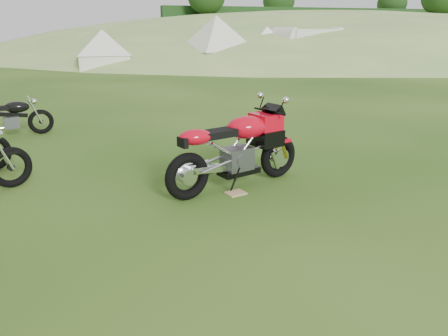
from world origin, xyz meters
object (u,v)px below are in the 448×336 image
object	(u,v)px
tent_right	(267,45)
caravan	(308,47)
sport_motorcycle	(236,144)
tent_left	(103,48)
vintage_moto_d	(10,117)
tent_mid	(217,43)
plywood_board	(236,193)

from	to	relation	value
tent_right	caravan	bearing A→B (deg)	-1.72
sport_motorcycle	caravan	bearing A→B (deg)	41.73
tent_left	caravan	world-z (taller)	tent_left
vintage_moto_d	tent_mid	distance (m)	17.76
vintage_moto_d	tent_mid	xyz separation A→B (m)	(9.23, 15.14, 0.96)
caravan	tent_right	bearing A→B (deg)	153.30
sport_motorcycle	vintage_moto_d	bearing A→B (deg)	111.55
caravan	plywood_board	bearing A→B (deg)	-136.69
tent_right	caravan	xyz separation A→B (m)	(2.59, -0.47, -0.10)
tent_mid	vintage_moto_d	bearing A→B (deg)	-136.45
sport_motorcycle	caravan	distance (m)	22.71
vintage_moto_d	caravan	bearing A→B (deg)	32.30
plywood_board	sport_motorcycle	bearing A→B (deg)	70.90
sport_motorcycle	tent_mid	distance (m)	20.40
sport_motorcycle	tent_mid	size ratio (longest dim) A/B	0.69
tent_left	tent_mid	bearing A→B (deg)	-6.68
tent_left	plywood_board	bearing A→B (deg)	-86.96
sport_motorcycle	tent_right	world-z (taller)	tent_right
vintage_moto_d	tent_right	bearing A→B (deg)	38.50
vintage_moto_d	caravan	world-z (taller)	caravan
tent_right	tent_mid	bearing A→B (deg)	-164.13
vintage_moto_d	tent_left	distance (m)	16.26
plywood_board	vintage_moto_d	distance (m)	5.95
tent_left	sport_motorcycle	bearing A→B (deg)	-86.67
tent_right	vintage_moto_d	bearing A→B (deg)	-120.33
tent_mid	tent_right	world-z (taller)	tent_mid
plywood_board	tent_right	bearing A→B (deg)	66.04
tent_left	vintage_moto_d	bearing A→B (deg)	-99.02
tent_left	caravan	distance (m)	12.40
plywood_board	tent_left	bearing A→B (deg)	92.09
tent_mid	tent_right	bearing A→B (deg)	-7.86
tent_mid	caravan	bearing A→B (deg)	-15.54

